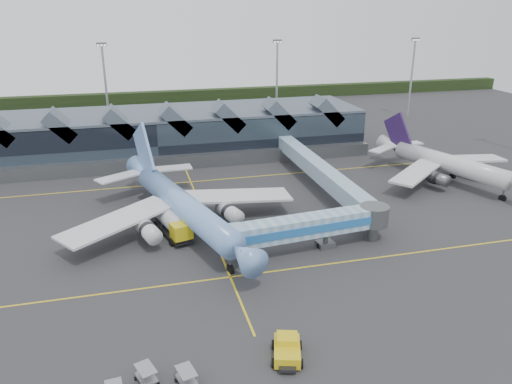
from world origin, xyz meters
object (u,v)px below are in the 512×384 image
object	(u,v)px
main_airliner	(180,203)
pushback_tug	(287,349)
regional_jet	(445,162)
jet_bridge	(319,225)
fuel_truck	(171,221)

from	to	relation	value
main_airliner	pushback_tug	bearing A→B (deg)	-95.23
regional_jet	jet_bridge	size ratio (longest dim) A/B	1.35
regional_jet	fuel_truck	xyz separation A→B (m)	(-51.79, -10.71, -1.59)
regional_jet	pushback_tug	distance (m)	59.89
regional_jet	fuel_truck	size ratio (longest dim) A/B	3.03
fuel_truck	pushback_tug	world-z (taller)	fuel_truck
jet_bridge	pushback_tug	xyz separation A→B (m)	(-11.03, -20.25, -2.59)
regional_jet	jet_bridge	world-z (taller)	regional_jet
main_airliner	regional_jet	distance (m)	50.87
regional_jet	main_airliner	bearing A→B (deg)	171.78
fuel_truck	pushback_tug	bearing A→B (deg)	-90.73
regional_jet	pushback_tug	xyz separation A→B (m)	(-43.93, -40.62, -2.68)
jet_bridge	regional_jet	bearing A→B (deg)	26.08
main_airliner	fuel_truck	world-z (taller)	main_airliner
main_airliner	regional_jet	size ratio (longest dim) A/B	1.27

